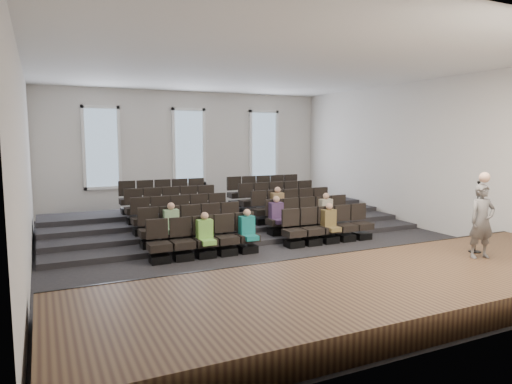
# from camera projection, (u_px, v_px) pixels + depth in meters

# --- Properties ---
(ground) EXTENTS (14.00, 14.00, 0.00)m
(ground) POSITION_uv_depth(u_px,v_px,m) (262.00, 245.00, 13.20)
(ground) COLOR black
(ground) RESTS_ON ground
(ceiling) EXTENTS (12.00, 14.00, 0.02)m
(ceiling) POSITION_uv_depth(u_px,v_px,m) (262.00, 68.00, 12.60)
(ceiling) COLOR white
(ceiling) RESTS_ON ground
(wall_back) EXTENTS (12.00, 0.04, 5.00)m
(wall_back) POSITION_uv_depth(u_px,v_px,m) (189.00, 152.00, 19.20)
(wall_back) COLOR silver
(wall_back) RESTS_ON ground
(wall_front) EXTENTS (12.00, 0.04, 5.00)m
(wall_front) POSITION_uv_depth(u_px,v_px,m) (475.00, 179.00, 6.61)
(wall_front) COLOR silver
(wall_front) RESTS_ON ground
(wall_left) EXTENTS (0.04, 14.00, 5.00)m
(wall_left) POSITION_uv_depth(u_px,v_px,m) (24.00, 164.00, 10.34)
(wall_left) COLOR silver
(wall_left) RESTS_ON ground
(wall_right) EXTENTS (0.04, 14.00, 5.00)m
(wall_right) POSITION_uv_depth(u_px,v_px,m) (421.00, 155.00, 15.47)
(wall_right) COLOR silver
(wall_right) RESTS_ON ground
(stage) EXTENTS (11.80, 3.60, 0.50)m
(stage) POSITION_uv_depth(u_px,v_px,m) (381.00, 289.00, 8.59)
(stage) COLOR #513A22
(stage) RESTS_ON ground
(stage_lip) EXTENTS (11.80, 0.06, 0.52)m
(stage_lip) POSITION_uv_depth(u_px,v_px,m) (327.00, 266.00, 10.18)
(stage_lip) COLOR black
(stage_lip) RESTS_ON ground
(risers) EXTENTS (11.80, 4.80, 0.60)m
(risers) POSITION_uv_depth(u_px,v_px,m) (222.00, 221.00, 16.02)
(risers) COLOR black
(risers) RESTS_ON ground
(seating_rows) EXTENTS (6.80, 4.70, 1.67)m
(seating_rows) POSITION_uv_depth(u_px,v_px,m) (241.00, 214.00, 14.50)
(seating_rows) COLOR black
(seating_rows) RESTS_ON ground
(windows) EXTENTS (8.44, 0.10, 3.24)m
(windows) POSITION_uv_depth(u_px,v_px,m) (189.00, 147.00, 19.11)
(windows) COLOR white
(windows) RESTS_ON wall_back
(audience) EXTENTS (5.45, 2.64, 1.10)m
(audience) POSITION_uv_depth(u_px,v_px,m) (265.00, 217.00, 13.32)
(audience) COLOR #77BA4A
(audience) RESTS_ON seating_rows
(speaker) EXTENTS (0.66, 0.52, 1.61)m
(speaker) POSITION_uv_depth(u_px,v_px,m) (482.00, 221.00, 9.82)
(speaker) COLOR #585553
(speaker) RESTS_ON stage
(mic_stand) EXTENTS (0.27, 0.27, 1.64)m
(mic_stand) POSITION_uv_depth(u_px,v_px,m) (476.00, 231.00, 10.34)
(mic_stand) COLOR black
(mic_stand) RESTS_ON stage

